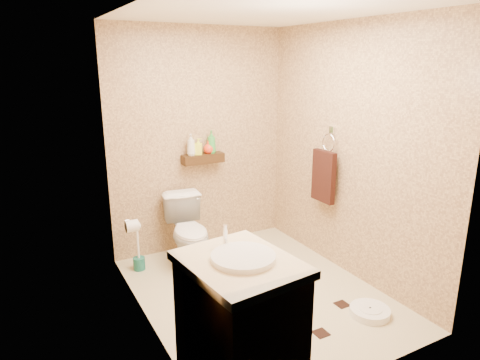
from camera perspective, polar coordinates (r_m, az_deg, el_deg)
ground at (r=4.03m, az=2.35°, el=-14.73°), size 2.50×2.50×0.00m
wall_back at (r=4.67m, az=-5.41°, el=5.21°), size 2.00×0.04×2.40m
wall_front at (r=2.64m, az=16.75°, el=-3.56°), size 2.00×0.04×2.40m
wall_left at (r=3.20m, az=-12.98°, el=0.04°), size 0.04×2.50×2.40m
wall_right at (r=4.18m, az=14.41°, el=3.55°), size 0.04×2.50×2.40m
ceiling at (r=3.50m, az=2.81°, el=21.54°), size 2.00×2.50×0.02m
wall_shelf at (r=4.64m, az=-4.96°, el=2.87°), size 0.46×0.14×0.10m
floor_accents at (r=4.00m, az=3.27°, el=-14.95°), size 1.14×1.39×0.01m
toilet at (r=4.42m, az=-6.82°, el=-6.88°), size 0.48×0.74×0.71m
vanity at (r=2.80m, az=0.01°, el=-18.66°), size 0.68×0.79×1.04m
bathroom_scale at (r=3.86m, az=16.92°, el=-16.42°), size 0.43×0.43×0.07m
toilet_brush at (r=4.46m, az=-13.38°, el=-9.44°), size 0.12×0.12×0.51m
towel_ring at (r=4.36m, az=11.13°, el=0.80°), size 0.12×0.30×0.76m
toilet_paper at (r=4.00m, az=-14.23°, el=-5.96°), size 0.12×0.11×0.12m
bottle_a at (r=4.55m, az=-6.55°, el=4.71°), size 0.12×0.12×0.23m
bottle_b at (r=4.59m, az=-5.58°, el=4.47°), size 0.11×0.11×0.17m
bottle_c at (r=4.64m, az=-4.21°, el=4.43°), size 0.13×0.13×0.14m
bottle_d at (r=4.64m, az=-3.84°, el=5.09°), size 0.13×0.13×0.25m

